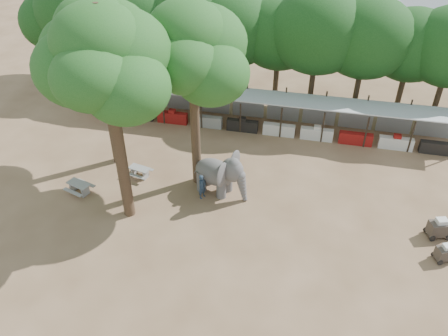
% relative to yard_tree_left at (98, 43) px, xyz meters
% --- Properties ---
extents(ground, '(100.00, 100.00, 0.00)m').
position_rel_yard_tree_left_xyz_m(ground, '(9.13, -7.19, -8.20)').
color(ground, brown).
rests_on(ground, ground).
extents(vendor_stalls, '(28.00, 2.99, 2.80)m').
position_rel_yard_tree_left_xyz_m(vendor_stalls, '(9.13, 6.65, -7.02)').
color(vendor_stalls, '#AAAFB3').
rests_on(vendor_stalls, ground).
extents(yard_tree_left, '(7.10, 6.90, 11.02)m').
position_rel_yard_tree_left_xyz_m(yard_tree_left, '(0.00, 0.00, 0.00)').
color(yard_tree_left, '#332316').
rests_on(yard_tree_left, ground).
extents(yard_tree_center, '(7.10, 6.90, 12.04)m').
position_rel_yard_tree_left_xyz_m(yard_tree_center, '(3.00, -5.00, 1.01)').
color(yard_tree_center, '#332316').
rests_on(yard_tree_center, ground).
extents(yard_tree_back, '(7.10, 6.90, 11.36)m').
position_rel_yard_tree_left_xyz_m(yard_tree_back, '(6.00, -1.00, 0.34)').
color(yard_tree_back, '#332316').
rests_on(yard_tree_back, ground).
extents(backdrop_trees, '(46.46, 5.95, 8.33)m').
position_rel_yard_tree_left_xyz_m(backdrop_trees, '(9.13, 11.81, -2.69)').
color(backdrop_trees, '#332316').
rests_on(backdrop_trees, ground).
extents(elephant, '(3.78, 2.78, 2.80)m').
position_rel_yard_tree_left_xyz_m(elephant, '(7.87, -1.99, -6.80)').
color(elephant, '#4A4747').
rests_on(elephant, ground).
extents(handler, '(0.61, 0.70, 1.62)m').
position_rel_yard_tree_left_xyz_m(handler, '(6.91, -2.77, -7.39)').
color(handler, '#26384C').
rests_on(handler, ground).
extents(picnic_table_near, '(1.82, 1.72, 0.74)m').
position_rel_yard_tree_left_xyz_m(picnic_table_near, '(-0.65, -4.09, -7.72)').
color(picnic_table_near, gray).
rests_on(picnic_table_near, ground).
extents(picnic_table_far, '(1.63, 1.52, 0.69)m').
position_rel_yard_tree_left_xyz_m(picnic_table_far, '(2.36, -1.62, -7.75)').
color(picnic_table_far, gray).
rests_on(picnic_table_far, ground).
extents(cart_front, '(1.25, 1.05, 1.04)m').
position_rel_yard_tree_left_xyz_m(cart_front, '(20.51, -4.89, -7.69)').
color(cart_front, '#332A23').
rests_on(cart_front, ground).
extents(cart_back, '(1.45, 1.17, 1.22)m').
position_rel_yard_tree_left_xyz_m(cart_back, '(20.45, -3.11, -7.60)').
color(cart_back, '#332A23').
rests_on(cart_back, ground).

